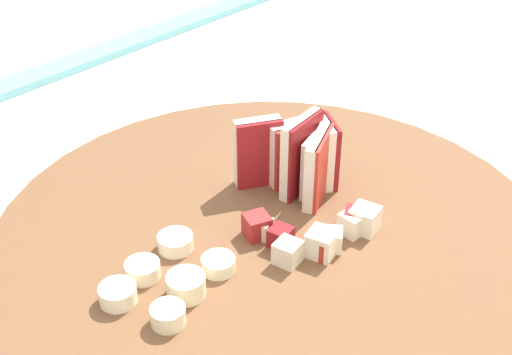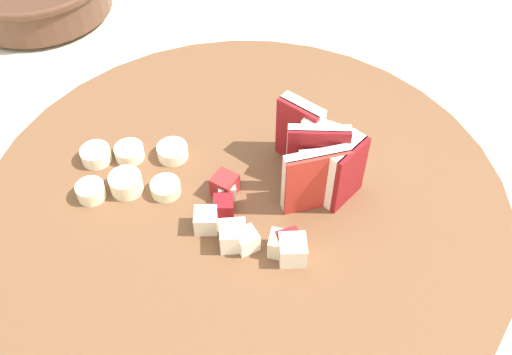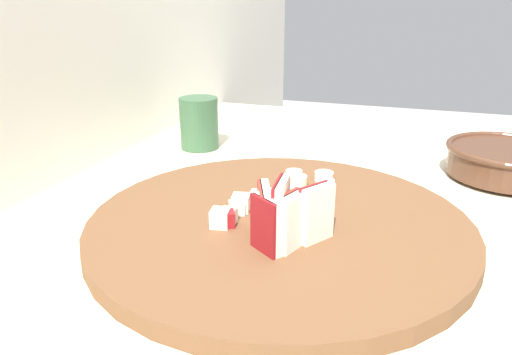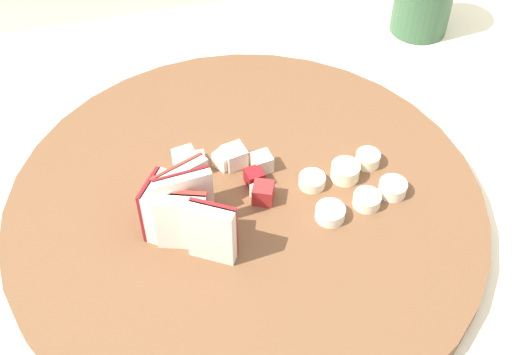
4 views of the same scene
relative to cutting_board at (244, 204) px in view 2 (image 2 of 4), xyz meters
name	(u,v)px [view 2 (image 2 of 4)]	position (x,y,z in m)	size (l,w,h in m)	color
cutting_board	(244,204)	(0.00, 0.00, 0.00)	(0.44, 0.44, 0.02)	brown
apple_wedge_fan	(320,161)	(-0.06, -0.02, 0.04)	(0.08, 0.08, 0.07)	maroon
apple_dice_pile	(248,227)	(-0.01, 0.04, 0.02)	(0.09, 0.08, 0.02)	maroon
banana_slice_rows	(129,170)	(0.10, -0.01, 0.02)	(0.09, 0.08, 0.02)	white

